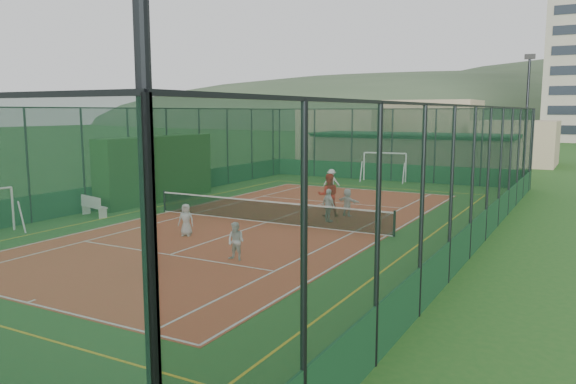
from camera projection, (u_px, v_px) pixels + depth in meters
The scene contains 19 objects.
ground at pixel (267, 223), 24.58m from camera, with size 300.00×300.00×0.00m, color #22581E.
court_slab at pixel (267, 222), 24.58m from camera, with size 11.17×23.97×0.01m, color #A74325.
tennis_net at pixel (266, 211), 24.51m from camera, with size 11.67×0.12×1.06m, color black, non-canonical shape.
perimeter_fence at pixel (266, 166), 24.23m from camera, with size 18.12×34.12×5.00m, color #10311F, non-canonical shape.
floodlight_se at pixel (147, 185), 5.50m from camera, with size 0.60×0.26×8.25m, color black, non-canonical shape.
floodlight_ne at pixel (526, 123), 34.31m from camera, with size 0.60×0.26×8.25m, color black, non-canonical shape.
clubhouse at pixel (412, 154), 43.45m from camera, with size 15.20×7.20×3.15m, color tan, non-canonical shape.
distant_hills at pixel (546, 129), 154.76m from camera, with size 200.00×60.00×24.00m, color #384C33, non-canonical shape.
hedge_left at pixel (157, 169), 30.32m from camera, with size 1.20×8.02×3.51m, color black.
white_bench at pixel (94, 206), 26.01m from camera, with size 1.77×0.49×0.99m, color white, non-canonical shape.
futsal_goal_far at pixel (385, 167), 39.08m from camera, with size 3.04×0.88×1.96m, color white, non-canonical shape.
child_near_left at pixel (186, 220), 21.88m from camera, with size 0.62×0.40×1.26m, color silver.
child_near_mid at pixel (149, 245), 17.25m from camera, with size 0.55×0.36×1.52m, color #447DC2.
child_near_right at pixel (236, 241), 18.26m from camera, with size 0.61×0.48×1.26m, color silver.
child_far_left at pixel (331, 182), 32.92m from camera, with size 0.95×0.54×1.47m, color white.
child_far_right at pixel (329, 205), 24.56m from camera, with size 0.87×0.36×1.48m, color silver.
child_far_back at pixel (347, 202), 26.03m from camera, with size 1.19×0.38×1.28m, color silver.
coach at pixel (328, 195), 25.87m from camera, with size 0.97×0.75×1.99m, color #AC1612.
tennis_balls at pixel (308, 220), 25.01m from camera, with size 4.40×0.99×0.07m.
Camera 1 is at (12.43, -20.71, 4.84)m, focal length 35.00 mm.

